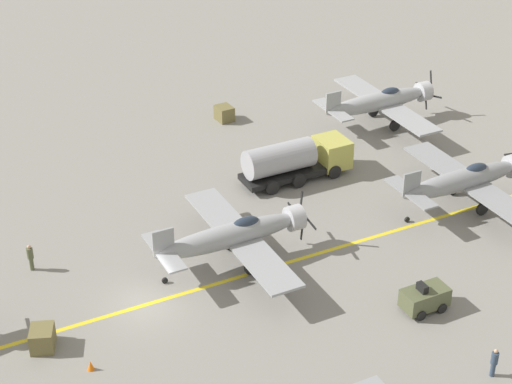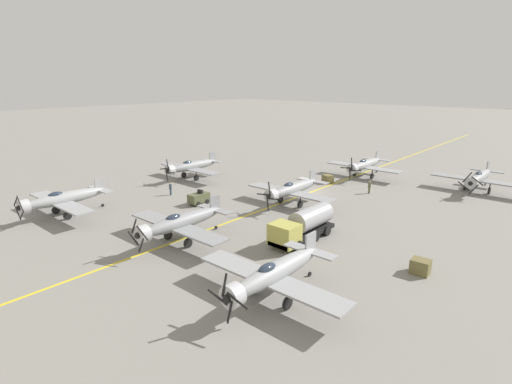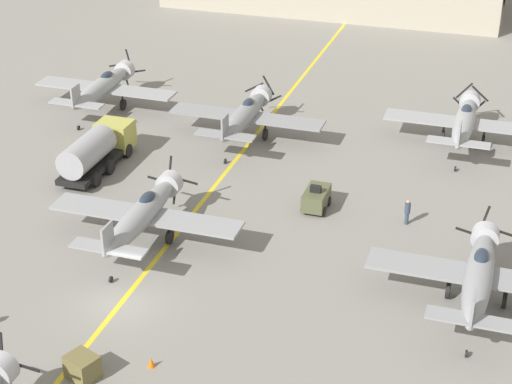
{
  "view_description": "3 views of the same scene",
  "coord_description": "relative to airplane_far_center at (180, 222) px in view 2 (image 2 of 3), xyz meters",
  "views": [
    {
      "loc": [
        36.95,
        -12.08,
        29.56
      ],
      "look_at": [
        -3.72,
        8.65,
        3.08
      ],
      "focal_mm": 60.0,
      "sensor_mm": 36.0,
      "label": 1
    },
    {
      "loc": [
        -29.13,
        44.39,
        14.9
      ],
      "look_at": [
        0.66,
        10.39,
        2.16
      ],
      "focal_mm": 28.0,
      "sensor_mm": 36.0,
      "label": 2
    },
    {
      "loc": [
        18.76,
        -34.31,
        26.82
      ],
      "look_at": [
        3.95,
        11.42,
        1.68
      ],
      "focal_mm": 60.0,
      "sensor_mm": 36.0,
      "label": 3
    }
  ],
  "objects": [
    {
      "name": "traffic_cone",
      "position": [
        4.31,
        -27.18,
        -1.74
      ],
      "size": [
        0.36,
        0.36,
        0.55
      ],
      "primitive_type": "cone",
      "color": "orange",
      "rests_on": "ground"
    },
    {
      "name": "taxiway_stripe",
      "position": [
        0.54,
        -22.61,
        -2.01
      ],
      "size": [
        0.3,
        160.0,
        0.01
      ],
      "primitive_type": "cube",
      "color": "yellow",
      "rests_on": "ground"
    },
    {
      "name": "airplane_mid_right",
      "position": [
        18.82,
        -17.1,
        0.0
      ],
      "size": [
        12.0,
        9.98,
        3.78
      ],
      "rotation": [
        0.0,
        0.0,
        0.07
      ],
      "color": "gray",
      "rests_on": "ground"
    },
    {
      "name": "airplane_mid_center",
      "position": [
        -0.9,
        -16.52,
        0.0
      ],
      "size": [
        12.0,
        9.98,
        3.79
      ],
      "rotation": [
        0.0,
        0.0,
        0.28
      ],
      "color": "gray",
      "rests_on": "ground"
    },
    {
      "name": "airplane_far_left",
      "position": [
        -13.04,
        2.17,
        0.0
      ],
      "size": [
        12.0,
        9.98,
        3.77
      ],
      "rotation": [
        0.0,
        0.0,
        0.28
      ],
      "color": "#96999B",
      "rests_on": "ground"
    },
    {
      "name": "supply_crate_mid_lane",
      "position": [
        1.52,
        -28.87,
        -1.41
      ],
      "size": [
        1.8,
        1.66,
        1.21
      ],
      "primitive_type": "cube",
      "rotation": [
        0.0,
        0.0,
        -0.37
      ],
      "color": "brown",
      "rests_on": "ground"
    },
    {
      "name": "supply_crate_by_tanker",
      "position": [
        -19.39,
        -8.56,
        -1.42
      ],
      "size": [
        1.5,
        1.28,
        1.19
      ],
      "primitive_type": "cube",
      "rotation": [
        0.0,
        0.0,
        0.07
      ],
      "color": "brown",
      "rests_on": "ground"
    },
    {
      "name": "airplane_far_right",
      "position": [
        15.98,
        3.85,
        0.0
      ],
      "size": [
        12.0,
        9.98,
        3.65
      ],
      "rotation": [
        0.0,
        0.0,
        -0.29
      ],
      "color": "#979A9C",
      "rests_on": "ground"
    },
    {
      "name": "airplane_near_center",
      "position": [
        -0.91,
        -35.83,
        0.0
      ],
      "size": [
        12.0,
        9.98,
        3.8
      ],
      "rotation": [
        0.0,
        0.0,
        -0.12
      ],
      "color": "#96989B",
      "rests_on": "ground"
    },
    {
      "name": "tow_tractor",
      "position": [
        7.94,
        -9.16,
        -1.22
      ],
      "size": [
        1.57,
        2.6,
        1.79
      ],
      "color": "#515638",
      "rests_on": "ground"
    },
    {
      "name": "airplane_far_center",
      "position": [
        0.0,
        0.0,
        0.0
      ],
      "size": [
        12.0,
        9.98,
        3.65
      ],
      "rotation": [
        0.0,
        0.0,
        -0.3
      ],
      "color": "gray",
      "rests_on": "ground"
    },
    {
      "name": "ground_plane",
      "position": [
        0.54,
        -22.61,
        -2.01
      ],
      "size": [
        400.0,
        400.0,
        0.0
      ],
      "primitive_type": "plane",
      "color": "gray"
    },
    {
      "name": "ground_crew_inspecting",
      "position": [
        -5.76,
        -27.62,
        -1.06
      ],
      "size": [
        0.38,
        0.38,
        1.74
      ],
      "color": "#515638",
      "rests_on": "ground"
    },
    {
      "name": "airplane_near_left",
      "position": [
        -16.63,
        -38.3,
        0.0
      ],
      "size": [
        12.0,
        9.98,
        3.65
      ],
      "rotation": [
        0.0,
        0.0,
        0.24
      ],
      "color": "gray",
      "rests_on": "ground"
    },
    {
      "name": "fuel_tanker",
      "position": [
        -8.35,
        -8.16,
        -0.5
      ],
      "size": [
        2.68,
        8.0,
        2.98
      ],
      "color": "black",
      "rests_on": "ground"
    },
    {
      "name": "ground_crew_walking",
      "position": [
        13.88,
        -9.34,
        -1.09
      ],
      "size": [
        0.37,
        0.37,
        1.69
      ],
      "color": "#334256",
      "rests_on": "ground"
    }
  ]
}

